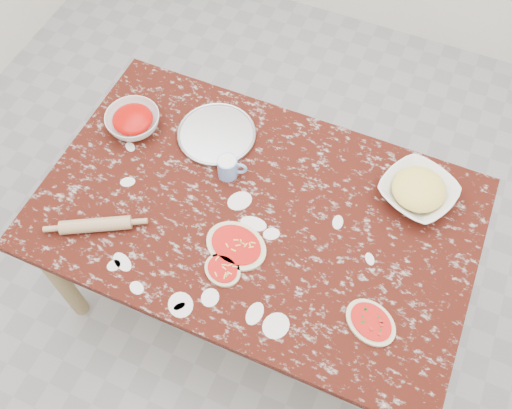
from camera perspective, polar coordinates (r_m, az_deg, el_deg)
The scene contains 10 objects.
ground at distance 2.73m, azimuth 0.00°, elevation -8.58°, with size 4.00×4.00×0.00m, color gray.
worktable at distance 2.13m, azimuth 0.00°, elevation -1.82°, with size 1.60×1.00×0.75m.
pizza_tray at distance 2.25m, azimuth -4.05°, elevation 7.14°, with size 0.31×0.31×0.01m, color #B2B2B7.
sauce_bowl at distance 2.31m, azimuth -12.44°, elevation 8.30°, with size 0.22×0.22×0.07m, color white.
cheese_bowl at distance 2.15m, azimuth 16.18°, elevation 1.24°, with size 0.26×0.26×0.06m, color white.
flour_mug at distance 2.11m, azimuth -2.84°, elevation 3.83°, with size 0.11×0.08×0.09m.
pizza_left at distance 1.98m, azimuth -2.04°, elevation -4.22°, with size 0.26×0.22×0.02m.
pizza_mid at distance 1.94m, azimuth -3.44°, elevation -6.69°, with size 0.17×0.15×0.02m.
pizza_right at distance 1.91m, azimuth 11.64°, elevation -11.71°, with size 0.22×0.20×0.02m.
rolling_pin at distance 2.08m, azimuth -16.06°, elevation -2.03°, with size 0.05×0.05×0.25m, color tan.
Camera 1 is at (0.41, -0.94, 2.53)m, focal length 39.14 mm.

